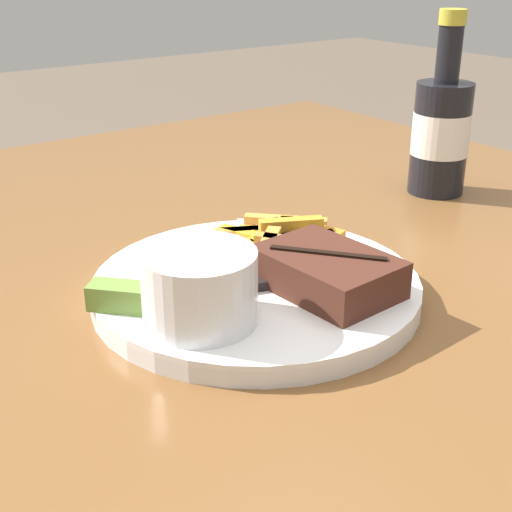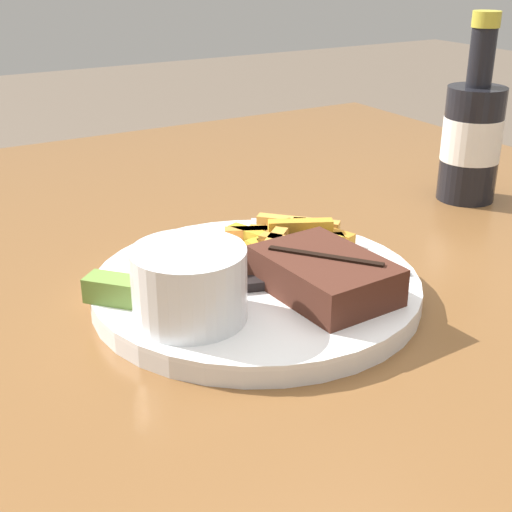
{
  "view_description": "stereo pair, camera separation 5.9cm",
  "coord_description": "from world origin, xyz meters",
  "px_view_note": "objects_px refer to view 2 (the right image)",
  "views": [
    {
      "loc": [
        0.43,
        -0.32,
        1.04
      ],
      "look_at": [
        0.0,
        0.0,
        0.8
      ],
      "focal_mm": 50.0,
      "sensor_mm": 36.0,
      "label": 1
    },
    {
      "loc": [
        0.46,
        -0.27,
        1.04
      ],
      "look_at": [
        0.0,
        0.0,
        0.8
      ],
      "focal_mm": 50.0,
      "sensor_mm": 36.0,
      "label": 2
    }
  ],
  "objects_px": {
    "dinner_plate": "(256,287)",
    "coleslaw_cup": "(189,280)",
    "steak_portion": "(324,275)",
    "knife_utensil": "(295,280)",
    "dipping_sauce_cup": "(213,256)",
    "beer_bottle": "(472,136)",
    "fork_utensil": "(257,243)",
    "pickle_spear": "(123,291)"
  },
  "relations": [
    {
      "from": "dinner_plate",
      "to": "knife_utensil",
      "type": "distance_m",
      "value": 0.04
    },
    {
      "from": "steak_portion",
      "to": "pickle_spear",
      "type": "xyz_separation_m",
      "value": [
        -0.06,
        -0.14,
        -0.01
      ]
    },
    {
      "from": "knife_utensil",
      "to": "beer_bottle",
      "type": "xyz_separation_m",
      "value": [
        -0.12,
        0.32,
        0.05
      ]
    },
    {
      "from": "knife_utensil",
      "to": "beer_bottle",
      "type": "bearing_deg",
      "value": 37.93
    },
    {
      "from": "pickle_spear",
      "to": "coleslaw_cup",
      "type": "bearing_deg",
      "value": 34.9
    },
    {
      "from": "dinner_plate",
      "to": "dipping_sauce_cup",
      "type": "xyz_separation_m",
      "value": [
        -0.03,
        -0.02,
        0.02
      ]
    },
    {
      "from": "dipping_sauce_cup",
      "to": "beer_bottle",
      "type": "xyz_separation_m",
      "value": [
        -0.06,
        0.37,
        0.04
      ]
    },
    {
      "from": "dipping_sauce_cup",
      "to": "knife_utensil",
      "type": "xyz_separation_m",
      "value": [
        0.06,
        0.05,
        -0.01
      ]
    },
    {
      "from": "steak_portion",
      "to": "beer_bottle",
      "type": "distance_m",
      "value": 0.34
    },
    {
      "from": "coleslaw_cup",
      "to": "dipping_sauce_cup",
      "type": "relative_size",
      "value": 1.62
    },
    {
      "from": "coleslaw_cup",
      "to": "pickle_spear",
      "type": "bearing_deg",
      "value": -145.1
    },
    {
      "from": "dipping_sauce_cup",
      "to": "beer_bottle",
      "type": "height_order",
      "value": "beer_bottle"
    },
    {
      "from": "coleslaw_cup",
      "to": "dipping_sauce_cup",
      "type": "height_order",
      "value": "coleslaw_cup"
    },
    {
      "from": "beer_bottle",
      "to": "fork_utensil",
      "type": "bearing_deg",
      "value": -83.56
    },
    {
      "from": "fork_utensil",
      "to": "knife_utensil",
      "type": "distance_m",
      "value": 0.09
    },
    {
      "from": "dinner_plate",
      "to": "coleslaw_cup",
      "type": "xyz_separation_m",
      "value": [
        0.03,
        -0.08,
        0.04
      ]
    },
    {
      "from": "dinner_plate",
      "to": "steak_portion",
      "type": "bearing_deg",
      "value": 33.2
    },
    {
      "from": "dipping_sauce_cup",
      "to": "knife_utensil",
      "type": "relative_size",
      "value": 0.32
    },
    {
      "from": "steak_portion",
      "to": "knife_utensil",
      "type": "distance_m",
      "value": 0.03
    },
    {
      "from": "dinner_plate",
      "to": "fork_utensil",
      "type": "relative_size",
      "value": 2.27
    },
    {
      "from": "pickle_spear",
      "to": "knife_utensil",
      "type": "xyz_separation_m",
      "value": [
        0.04,
        0.13,
        -0.01
      ]
    },
    {
      "from": "steak_portion",
      "to": "beer_bottle",
      "type": "bearing_deg",
      "value": 115.43
    },
    {
      "from": "dinner_plate",
      "to": "coleslaw_cup",
      "type": "distance_m",
      "value": 0.09
    },
    {
      "from": "coleslaw_cup",
      "to": "dinner_plate",
      "type": "bearing_deg",
      "value": 114.2
    },
    {
      "from": "steak_portion",
      "to": "fork_utensil",
      "type": "distance_m",
      "value": 0.11
    },
    {
      "from": "coleslaw_cup",
      "to": "beer_bottle",
      "type": "distance_m",
      "value": 0.44
    },
    {
      "from": "beer_bottle",
      "to": "pickle_spear",
      "type": "bearing_deg",
      "value": -79.82
    },
    {
      "from": "fork_utensil",
      "to": "beer_bottle",
      "type": "bearing_deg",
      "value": 127.46
    },
    {
      "from": "dinner_plate",
      "to": "knife_utensil",
      "type": "bearing_deg",
      "value": 40.42
    },
    {
      "from": "dinner_plate",
      "to": "dipping_sauce_cup",
      "type": "bearing_deg",
      "value": -141.4
    },
    {
      "from": "dipping_sauce_cup",
      "to": "knife_utensil",
      "type": "bearing_deg",
      "value": 39.44
    },
    {
      "from": "pickle_spear",
      "to": "beer_bottle",
      "type": "height_order",
      "value": "beer_bottle"
    },
    {
      "from": "dinner_plate",
      "to": "fork_utensil",
      "type": "xyz_separation_m",
      "value": [
        -0.06,
        0.04,
        0.01
      ]
    },
    {
      "from": "steak_portion",
      "to": "knife_utensil",
      "type": "relative_size",
      "value": 0.7
    },
    {
      "from": "pickle_spear",
      "to": "knife_utensil",
      "type": "distance_m",
      "value": 0.14
    },
    {
      "from": "pickle_spear",
      "to": "knife_utensil",
      "type": "relative_size",
      "value": 0.36
    },
    {
      "from": "knife_utensil",
      "to": "coleslaw_cup",
      "type": "bearing_deg",
      "value": -157.71
    },
    {
      "from": "dinner_plate",
      "to": "beer_bottle",
      "type": "bearing_deg",
      "value": 105.65
    },
    {
      "from": "steak_portion",
      "to": "coleslaw_cup",
      "type": "height_order",
      "value": "coleslaw_cup"
    },
    {
      "from": "coleslaw_cup",
      "to": "beer_bottle",
      "type": "relative_size",
      "value": 0.41
    },
    {
      "from": "steak_portion",
      "to": "knife_utensil",
      "type": "bearing_deg",
      "value": -155.68
    },
    {
      "from": "steak_portion",
      "to": "beer_bottle",
      "type": "relative_size",
      "value": 0.55
    }
  ]
}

